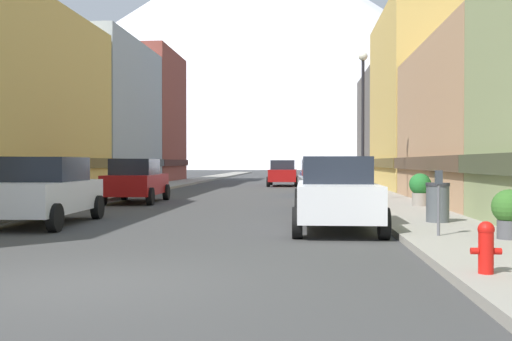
# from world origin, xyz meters

# --- Properties ---
(ground_plane) EXTENTS (400.00, 400.00, 0.00)m
(ground_plane) POSITION_xyz_m (0.00, 0.00, 0.00)
(ground_plane) COLOR #3C3C3C
(sidewalk_left) EXTENTS (2.50, 100.00, 0.15)m
(sidewalk_left) POSITION_xyz_m (-6.25, 35.00, 0.07)
(sidewalk_left) COLOR gray
(sidewalk_left) RESTS_ON ground
(sidewalk_right) EXTENTS (2.50, 100.00, 0.15)m
(sidewalk_right) POSITION_xyz_m (6.25, 35.00, 0.07)
(sidewalk_right) COLOR gray
(sidewalk_right) RESTS_ON ground
(storefront_left_2) EXTENTS (8.96, 11.64, 9.45)m
(storefront_left_2) POSITION_xyz_m (-11.83, 30.53, 4.56)
(storefront_left_2) COLOR #99A5B2
(storefront_left_2) RESTS_ON ground
(storefront_left_3) EXTENTS (8.41, 9.26, 10.73)m
(storefront_left_3) POSITION_xyz_m (-11.55, 41.09, 5.19)
(storefront_left_3) COLOR brown
(storefront_left_3) RESTS_ON ground
(storefront_right_2) EXTENTS (6.99, 11.64, 10.27)m
(storefront_right_2) POSITION_xyz_m (10.85, 27.75, 4.97)
(storefront_right_2) COLOR #D8B259
(storefront_right_2) RESTS_ON ground
(storefront_right_3) EXTENTS (8.05, 9.67, 8.30)m
(storefront_right_3) POSITION_xyz_m (11.37, 38.62, 4.00)
(storefront_right_3) COLOR #66605B
(storefront_right_3) RESTS_ON ground
(car_left_0) EXTENTS (2.21, 4.47, 1.78)m
(car_left_0) POSITION_xyz_m (-3.80, 7.54, 0.90)
(car_left_0) COLOR silver
(car_left_0) RESTS_ON ground
(car_left_1) EXTENTS (2.23, 4.47, 1.78)m
(car_left_1) POSITION_xyz_m (-3.80, 16.23, 0.90)
(car_left_1) COLOR #9E1111
(car_left_1) RESTS_ON ground
(car_right_0) EXTENTS (2.06, 4.40, 1.78)m
(car_right_0) POSITION_xyz_m (3.80, 6.83, 0.90)
(car_right_0) COLOR silver
(car_right_0) RESTS_ON ground
(car_right_1) EXTENTS (2.23, 4.48, 1.78)m
(car_right_1) POSITION_xyz_m (3.80, 12.86, 0.90)
(car_right_1) COLOR slate
(car_right_1) RESTS_ON ground
(car_right_2) EXTENTS (2.17, 4.45, 1.78)m
(car_right_2) POSITION_xyz_m (3.80, 22.20, 0.90)
(car_right_2) COLOR #19478C
(car_right_2) RESTS_ON ground
(car_driving_0) EXTENTS (2.06, 4.40, 1.78)m
(car_driving_0) POSITION_xyz_m (1.60, 33.62, 0.90)
(car_driving_0) COLOR #9E1111
(car_driving_0) RESTS_ON ground
(fire_hydrant_near) EXTENTS (0.40, 0.22, 0.70)m
(fire_hydrant_near) POSITION_xyz_m (5.45, 0.43, 0.53)
(fire_hydrant_near) COLOR red
(fire_hydrant_near) RESTS_ON sidewalk_right
(parking_meter_near) EXTENTS (0.14, 0.10, 1.33)m
(parking_meter_near) POSITION_xyz_m (5.75, 4.64, 1.01)
(parking_meter_near) COLOR #595960
(parking_meter_near) RESTS_ON sidewalk_right
(trash_bin_right) EXTENTS (0.59, 0.59, 0.98)m
(trash_bin_right) POSITION_xyz_m (6.35, 7.48, 0.64)
(trash_bin_right) COLOR #4C5156
(trash_bin_right) RESTS_ON sidewalk_right
(potted_plant_0) EXTENTS (0.75, 0.75, 1.11)m
(potted_plant_0) POSITION_xyz_m (7.00, 13.17, 0.76)
(potted_plant_0) COLOR gray
(potted_plant_0) RESTS_ON sidewalk_right
(potted_plant_1) EXTENTS (0.67, 0.67, 0.97)m
(potted_plant_1) POSITION_xyz_m (7.00, 4.21, 0.69)
(potted_plant_1) COLOR #4C4C51
(potted_plant_1) RESTS_ON sidewalk_right
(potted_plant_2) EXTENTS (0.50, 0.50, 0.84)m
(potted_plant_2) POSITION_xyz_m (-7.00, 13.28, 0.55)
(potted_plant_2) COLOR #4C4C51
(potted_plant_2) RESTS_ON sidewalk_left
(pedestrian_0) EXTENTS (0.36, 0.36, 1.69)m
(pedestrian_0) POSITION_xyz_m (-6.25, 25.87, 0.93)
(pedestrian_0) COLOR #333338
(pedestrian_0) RESTS_ON sidewalk_left
(streetlamp_right) EXTENTS (0.36, 0.36, 5.86)m
(streetlamp_right) POSITION_xyz_m (5.35, 16.24, 3.99)
(streetlamp_right) COLOR black
(streetlamp_right) RESTS_ON sidewalk_right
(mountain_backdrop) EXTENTS (284.36, 284.36, 104.03)m
(mountain_backdrop) POSITION_xyz_m (-16.45, 260.00, 52.02)
(mountain_backdrop) COLOR silver
(mountain_backdrop) RESTS_ON ground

